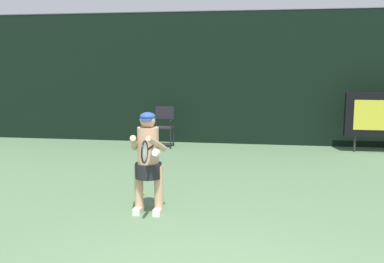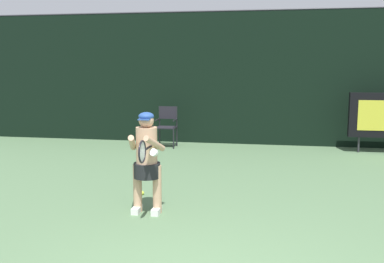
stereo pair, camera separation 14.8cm
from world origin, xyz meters
TOP-DOWN VIEW (x-y plane):
  - backdrop_screen at (0.00, 8.50)m, footprint 18.00×0.12m
  - umpire_chair at (-2.10, 7.66)m, footprint 0.52×0.44m
  - water_bottle at (-2.66, 7.37)m, footprint 0.07×0.07m
  - tennis_player at (-1.14, 2.37)m, footprint 0.54×0.62m
  - tennis_racket at (-1.04, 1.85)m, footprint 0.03×0.60m
  - tennis_ball_loose at (-1.47, 3.22)m, footprint 0.07×0.07m

SIDE VIEW (x-z plane):
  - tennis_ball_loose at x=-1.47m, z-range 0.00..0.07m
  - water_bottle at x=-2.66m, z-range -0.01..0.26m
  - umpire_chair at x=-2.10m, z-range 0.08..1.16m
  - tennis_player at x=-1.14m, z-range 0.07..1.57m
  - tennis_racket at x=-1.04m, z-range 0.87..1.18m
  - backdrop_screen at x=0.00m, z-range -0.02..3.64m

